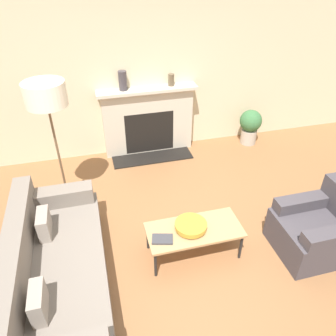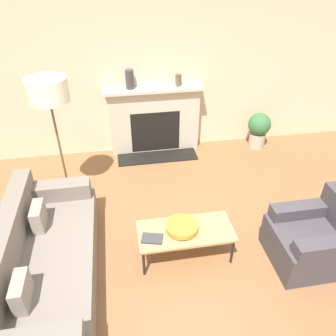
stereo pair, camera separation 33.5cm
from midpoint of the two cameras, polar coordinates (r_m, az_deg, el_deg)
name	(u,v)px [view 1 (the left image)]	position (r m, az deg, el deg)	size (l,w,h in m)	color
ground_plane	(193,271)	(3.92, 1.76, -17.58)	(18.00, 18.00, 0.00)	brown
wall_back	(140,68)	(5.48, -6.70, 16.82)	(18.00, 0.06, 2.90)	beige
fireplace	(148,122)	(5.69, -5.15, 8.00)	(1.65, 0.59, 1.17)	beige
couch	(54,273)	(3.77, -21.71, -16.70)	(0.93, 2.20, 0.80)	slate
armchair_near	(319,230)	(4.24, 22.68, -9.95)	(0.86, 0.75, 0.82)	#423D42
coffee_table	(194,231)	(3.83, 2.04, -10.98)	(1.10, 0.50, 0.39)	tan
bowl	(191,225)	(3.78, 1.42, -10.05)	(0.37, 0.37, 0.08)	#BC8E2D
book	(162,239)	(3.68, -3.65, -12.35)	(0.26, 0.20, 0.02)	#38383D
floor_lamp	(47,102)	(4.29, -22.50, 10.47)	(0.50, 0.50, 1.78)	brown
mantel_vase_left	(123,81)	(5.37, -9.73, 14.73)	(0.13, 0.13, 0.30)	#3D383D
mantel_vase_center_left	(171,80)	(5.50, -1.25, 15.07)	(0.10, 0.10, 0.19)	brown
potted_plant	(250,125)	(6.15, 12.61, 7.31)	(0.40, 0.40, 0.65)	#B2A899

